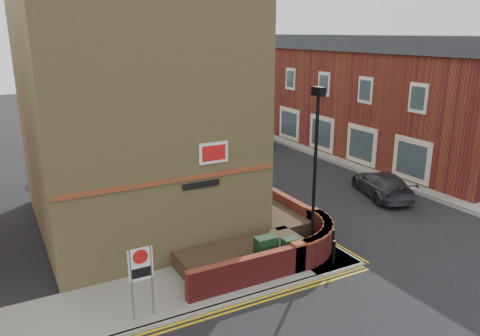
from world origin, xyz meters
name	(u,v)px	position (x,y,z in m)	size (l,w,h in m)	color
ground	(294,286)	(0.00, 0.00, 0.00)	(120.00, 120.00, 0.00)	black
pavement_corner	(179,289)	(-3.50, 1.50, 0.06)	(13.00, 3.00, 0.12)	gray
pavement_main	(177,163)	(2.00, 16.00, 0.06)	(2.00, 32.00, 0.12)	gray
pavement_far	(341,153)	(13.00, 13.00, 0.06)	(4.00, 40.00, 0.12)	gray
kerb_side	(198,313)	(-3.50, 0.00, 0.06)	(13.00, 0.15, 0.12)	gray
kerb_main_near	(192,161)	(3.00, 16.00, 0.06)	(0.15, 32.00, 0.12)	gray
kerb_main_far	(318,157)	(11.00, 13.00, 0.06)	(0.15, 40.00, 0.12)	gray
yellow_lines_side	(201,318)	(-3.50, -0.25, 0.01)	(13.00, 0.28, 0.01)	gold
yellow_lines_main	(195,161)	(3.25, 16.00, 0.01)	(0.28, 32.00, 0.01)	gold
corner_building	(132,81)	(-2.84, 8.00, 6.23)	(8.95, 10.40, 13.60)	#A28D56
garden_wall	(256,255)	(0.00, 2.50, 0.00)	(6.80, 6.00, 1.20)	maroon
lamppost	(315,175)	(1.60, 1.20, 3.34)	(0.25, 0.50, 6.30)	black
utility_cabinet_large	(266,253)	(-0.30, 1.30, 0.72)	(0.80, 0.45, 1.20)	black
utility_cabinet_small	(290,252)	(0.50, 1.00, 0.67)	(0.55, 0.40, 1.10)	black
bollard_near	(334,253)	(2.00, 0.40, 0.57)	(0.11, 0.11, 0.90)	black
bollard_far	(333,241)	(2.60, 1.20, 0.57)	(0.11, 0.11, 0.90)	black
zone_sign	(141,270)	(-5.00, 0.50, 1.64)	(0.72, 0.07, 2.20)	slate
far_terrace	(325,89)	(14.50, 17.00, 4.04)	(5.40, 30.40, 8.00)	maroon
far_terrace_cream	(209,70)	(14.50, 38.00, 4.05)	(5.40, 12.40, 8.00)	beige
tree_near	(187,94)	(2.00, 14.05, 4.70)	(3.64, 3.65, 6.70)	#382B1E
tree_mid	(144,75)	(2.00, 22.05, 5.20)	(4.03, 4.03, 7.42)	#382B1E
tree_far	(117,71)	(2.00, 30.05, 4.91)	(3.81, 3.81, 7.00)	#382B1E
traffic_light_assembly	(140,103)	(2.40, 25.00, 2.78)	(0.20, 0.16, 4.20)	black
silver_car_near	(219,151)	(4.58, 15.17, 0.72)	(1.53, 4.39, 1.45)	#9D9FA4
red_car_main	(206,151)	(4.02, 16.00, 0.60)	(1.99, 4.31, 1.20)	#8D320F
grey_car_far	(382,184)	(9.09, 5.23, 0.65)	(1.81, 4.45, 1.29)	#2E2E33
silver_car_far	(254,132)	(9.44, 18.98, 0.78)	(1.85, 4.61, 1.57)	gray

